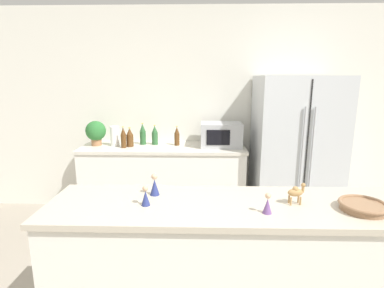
% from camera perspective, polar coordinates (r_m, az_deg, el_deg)
% --- Properties ---
extents(wall_back, '(8.00, 0.06, 2.55)m').
position_cam_1_polar(wall_back, '(3.85, 1.33, 6.12)').
color(wall_back, silver).
rests_on(wall_back, ground_plane).
extents(back_counter, '(1.95, 0.63, 0.90)m').
position_cam_1_polar(back_counter, '(3.74, -5.35, -7.11)').
color(back_counter, white).
rests_on(back_counter, ground_plane).
extents(refrigerator, '(0.93, 0.76, 1.73)m').
position_cam_1_polar(refrigerator, '(3.68, 19.03, -1.39)').
color(refrigerator, silver).
rests_on(refrigerator, ground_plane).
extents(bar_counter, '(2.21, 0.58, 0.98)m').
position_cam_1_polar(bar_counter, '(2.05, 7.68, -23.86)').
color(bar_counter, silver).
rests_on(bar_counter, ground_plane).
extents(potted_plant, '(0.24, 0.24, 0.30)m').
position_cam_1_polar(potted_plant, '(3.78, -17.85, 2.23)').
color(potted_plant, '#9E6B47').
rests_on(potted_plant, back_counter).
extents(paper_towel_roll, '(0.11, 0.11, 0.23)m').
position_cam_1_polar(paper_towel_roll, '(3.71, -14.46, 1.47)').
color(paper_towel_roll, white).
rests_on(paper_towel_roll, back_counter).
extents(microwave, '(0.48, 0.37, 0.28)m').
position_cam_1_polar(microwave, '(3.58, 5.54, 1.80)').
color(microwave, '#B2B5BA').
rests_on(microwave, back_counter).
extents(back_bottle_0, '(0.06, 0.06, 0.24)m').
position_cam_1_polar(back_bottle_0, '(3.62, -2.89, 1.49)').
color(back_bottle_0, brown).
rests_on(back_bottle_0, back_counter).
extents(back_bottle_1, '(0.08, 0.08, 0.23)m').
position_cam_1_polar(back_bottle_1, '(3.62, -11.76, 1.21)').
color(back_bottle_1, brown).
rests_on(back_bottle_1, back_counter).
extents(back_bottle_2, '(0.06, 0.06, 0.25)m').
position_cam_1_polar(back_bottle_2, '(3.58, -12.93, 1.19)').
color(back_bottle_2, brown).
rests_on(back_bottle_2, back_counter).
extents(back_bottle_3, '(0.07, 0.07, 0.26)m').
position_cam_1_polar(back_bottle_3, '(3.71, -9.36, 1.84)').
color(back_bottle_3, '#2D6033').
rests_on(back_bottle_3, back_counter).
extents(back_bottle_4, '(0.07, 0.07, 0.24)m').
position_cam_1_polar(back_bottle_4, '(3.69, -7.10, 1.65)').
color(back_bottle_4, '#2D6033').
rests_on(back_bottle_4, back_counter).
extents(fruit_bowl, '(0.26, 0.26, 0.05)m').
position_cam_1_polar(fruit_bowl, '(1.94, 29.81, -10.22)').
color(fruit_bowl, '#8C6647').
rests_on(fruit_bowl, bar_counter).
extents(camel_figurine, '(0.10, 0.06, 0.13)m').
position_cam_1_polar(camel_figurine, '(1.85, 19.20, -8.62)').
color(camel_figurine, '#A87F4C').
rests_on(camel_figurine, bar_counter).
extents(wise_man_figurine_blue, '(0.06, 0.06, 0.14)m').
position_cam_1_polar(wise_man_figurine_blue, '(1.90, -7.14, -7.90)').
color(wise_man_figurine_blue, navy).
rests_on(wise_man_figurine_blue, bar_counter).
extents(wise_man_figurine_crimson, '(0.05, 0.05, 0.12)m').
position_cam_1_polar(wise_man_figurine_crimson, '(1.76, -8.84, -9.91)').
color(wise_man_figurine_crimson, navy).
rests_on(wise_man_figurine_crimson, bar_counter).
extents(wise_man_figurine_purple, '(0.05, 0.05, 0.12)m').
position_cam_1_polar(wise_man_figurine_purple, '(1.70, 14.18, -11.12)').
color(wise_man_figurine_purple, '#6B4784').
rests_on(wise_man_figurine_purple, bar_counter).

